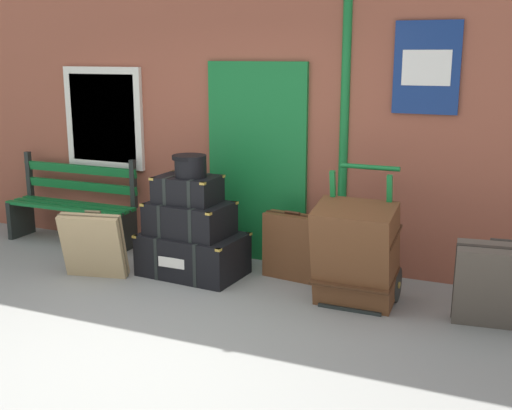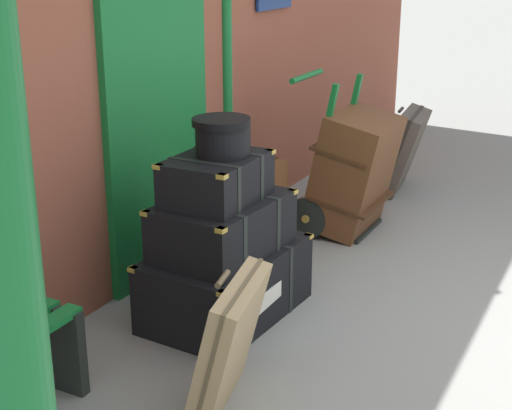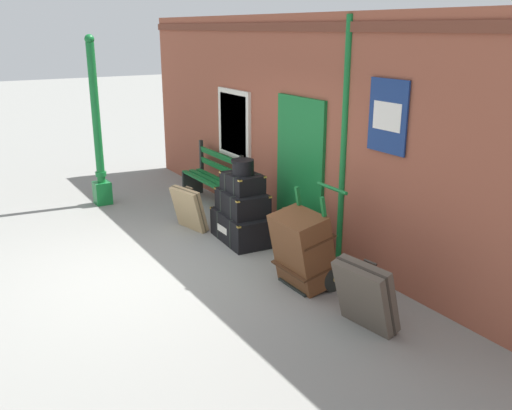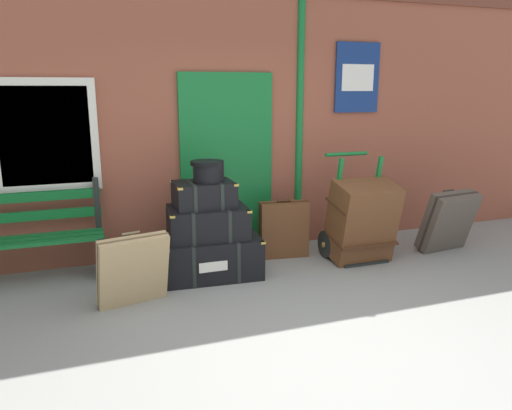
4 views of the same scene
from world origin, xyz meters
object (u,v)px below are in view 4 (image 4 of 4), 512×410
(platform_bench, at_px, (20,240))
(steamer_trunk_top, at_px, (204,194))
(round_hatbox, at_px, (208,170))
(suitcase_beige, at_px, (448,221))
(steamer_trunk_base, at_px, (211,256))
(porters_trolley, at_px, (353,234))
(steamer_trunk_middle, at_px, (208,222))
(large_brown_trunk, at_px, (362,221))
(suitcase_brown, at_px, (284,229))
(suitcase_umber, at_px, (133,270))

(platform_bench, distance_m, steamer_trunk_top, 1.89)
(round_hatbox, bearing_deg, suitcase_beige, -3.89)
(platform_bench, height_order, round_hatbox, round_hatbox)
(steamer_trunk_base, xyz_separation_m, porters_trolley, (1.71, 0.02, 0.06))
(steamer_trunk_middle, distance_m, large_brown_trunk, 1.75)
(steamer_trunk_base, distance_m, suitcase_beige, 2.89)
(suitcase_beige, bearing_deg, round_hatbox, 176.11)
(steamer_trunk_middle, bearing_deg, suitcase_beige, -3.81)
(round_hatbox, height_order, porters_trolley, round_hatbox)
(steamer_trunk_base, xyz_separation_m, suitcase_beige, (2.87, -0.19, 0.16))
(steamer_trunk_middle, height_order, porters_trolley, porters_trolley)
(steamer_trunk_middle, distance_m, steamer_trunk_top, 0.29)
(porters_trolley, xyz_separation_m, suitcase_beige, (1.17, -0.21, 0.10))
(porters_trolley, xyz_separation_m, suitcase_brown, (-0.76, 0.28, 0.05))
(platform_bench, height_order, suitcase_brown, platform_bench)
(steamer_trunk_base, bearing_deg, steamer_trunk_middle, 177.72)
(platform_bench, bearing_deg, large_brown_trunk, -9.63)
(steamer_trunk_middle, xyz_separation_m, suitcase_umber, (-0.81, -0.49, -0.25))
(steamer_trunk_base, height_order, suitcase_umber, suitcase_umber)
(platform_bench, xyz_separation_m, large_brown_trunk, (3.55, -0.60, 0.03))
(porters_trolley, bearing_deg, steamer_trunk_base, -179.44)
(steamer_trunk_top, bearing_deg, steamer_trunk_middle, -37.36)
(steamer_trunk_base, distance_m, steamer_trunk_middle, 0.37)
(round_hatbox, bearing_deg, large_brown_trunk, -5.36)
(platform_bench, relative_size, steamer_trunk_top, 2.62)
(platform_bench, distance_m, porters_trolley, 3.58)
(porters_trolley, bearing_deg, platform_bench, 173.11)
(large_brown_trunk, bearing_deg, round_hatbox, 174.64)
(suitcase_beige, bearing_deg, suitcase_brown, 165.66)
(platform_bench, xyz_separation_m, round_hatbox, (1.84, -0.44, 0.68))
(large_brown_trunk, bearing_deg, steamer_trunk_middle, 174.78)
(steamer_trunk_base, relative_size, suitcase_brown, 1.53)
(suitcase_umber, bearing_deg, platform_bench, 137.01)
(platform_bench, height_order, steamer_trunk_top, platform_bench)
(steamer_trunk_top, height_order, suitcase_beige, steamer_trunk_top)
(steamer_trunk_middle, xyz_separation_m, porters_trolley, (1.73, 0.02, -0.31))
(steamer_trunk_base, bearing_deg, suitcase_umber, -149.81)
(steamer_trunk_middle, height_order, suitcase_umber, steamer_trunk_middle)
(platform_bench, bearing_deg, steamer_trunk_middle, -13.74)
(platform_bench, bearing_deg, suitcase_beige, -7.70)
(suitcase_brown, bearing_deg, suitcase_umber, -156.22)
(suitcase_beige, bearing_deg, platform_bench, 172.30)
(steamer_trunk_base, relative_size, suitcase_umber, 1.53)
(steamer_trunk_middle, distance_m, round_hatbox, 0.54)
(steamer_trunk_middle, bearing_deg, round_hatbox, 7.36)
(steamer_trunk_base, height_order, large_brown_trunk, large_brown_trunk)
(steamer_trunk_top, xyz_separation_m, suitcase_umber, (-0.79, -0.51, -0.54))
(steamer_trunk_top, relative_size, round_hatbox, 1.81)
(steamer_trunk_top, distance_m, suitcase_brown, 1.18)
(steamer_trunk_middle, relative_size, large_brown_trunk, 0.89)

